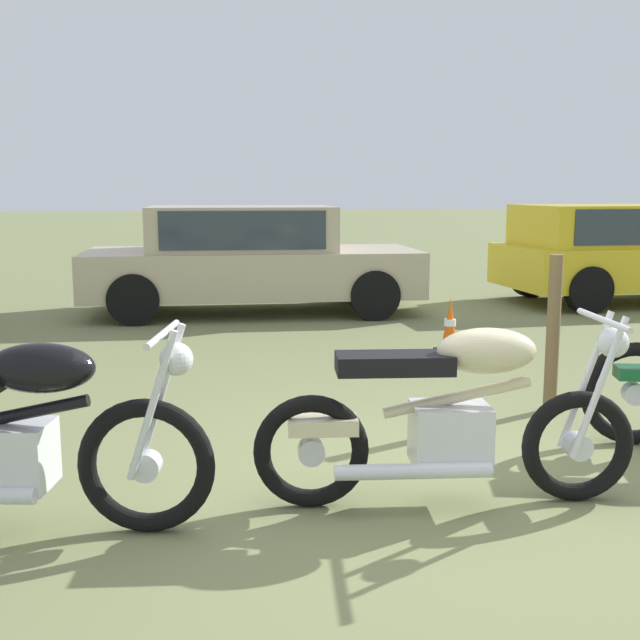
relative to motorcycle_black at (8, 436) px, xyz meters
name	(u,v)px	position (x,y,z in m)	size (l,w,h in m)	color
ground_plane	(429,488)	(2.18, 0.00, -0.48)	(120.00, 120.00, 0.00)	olive
motorcycle_black	(8,436)	(0.00, 0.00, 0.00)	(1.98, 0.85, 1.02)	black
motorcycle_cream	(452,416)	(2.20, -0.23, 0.00)	(2.00, 0.73, 1.02)	black
car_beige	(248,254)	(2.29, 6.65, 0.32)	(4.61, 2.39, 1.43)	#BCAD8C
car_yellow	(637,246)	(7.98, 6.17, 0.36)	(4.36, 2.10, 1.43)	gold
traffic_cone	(450,327)	(3.84, 3.47, -0.22)	(0.25, 0.25, 0.56)	#EA590F
fence_post_wooden	(553,334)	(3.67, 1.24, 0.11)	(0.10, 0.10, 1.18)	brown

